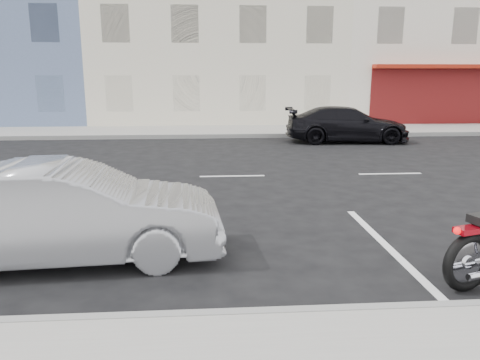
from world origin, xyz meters
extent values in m
plane|color=black|center=(0.00, 0.00, 0.00)|extent=(120.00, 120.00, 0.00)
cube|color=gray|center=(-5.00, 8.70, 0.07)|extent=(80.00, 3.40, 0.15)
cube|color=gray|center=(-5.00, 7.00, 0.08)|extent=(80.00, 0.12, 0.16)
cube|color=beige|center=(-2.00, 16.30, 5.75)|extent=(12.00, 12.00, 11.50)
cube|color=silver|center=(11.00, 16.30, 6.25)|extent=(14.00, 12.00, 12.50)
imported|color=#94959A|center=(-4.46, -5.16, 0.67)|extent=(4.16, 1.73, 1.34)
imported|color=black|center=(2.55, 5.65, 0.65)|extent=(4.59, 2.11, 1.30)
camera|label=1|loc=(-2.61, -11.26, 2.47)|focal=35.00mm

